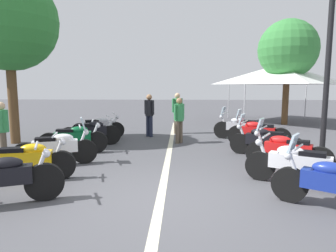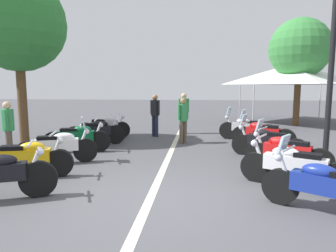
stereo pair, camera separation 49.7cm
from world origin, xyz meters
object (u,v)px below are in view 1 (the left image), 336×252
Objects in this scene: motorcycle_right_row_1 at (298,164)px; bystander_3 at (177,110)px; motorcycle_left_row_4 at (91,132)px; roadside_tree_1 at (8,22)px; motorcycle_left_row_5 at (99,127)px; bystander_0 at (149,112)px; street_lamp_twin_globe at (331,22)px; motorcycle_left_row_2 at (57,147)px; motorcycle_right_row_3 at (265,140)px; bystander_2 at (2,127)px; motorcycle_left_row_1 at (26,160)px; bystander_1 at (179,117)px; motorcycle_right_row_5 at (241,127)px; motorcycle_right_row_2 at (286,150)px; motorcycle_left_row_3 at (74,138)px; roadside_tree_0 at (288,50)px; event_tent at (281,74)px.

motorcycle_right_row_1 is 7.12m from bystander_3.
roadside_tree_1 is (0.37, 2.81, 3.67)m from motorcycle_left_row_4.
bystander_0 is (0.60, -1.87, 0.53)m from motorcycle_left_row_5.
roadside_tree_1 is at bearing 77.73° from street_lamp_twin_globe.
motorcycle_left_row_2 reaches higher than motorcycle_right_row_3.
motorcycle_left_row_4 is 1.21× the size of bystander_2.
motorcycle_left_row_1 is 5.46m from bystander_1.
street_lamp_twin_globe is 6.54m from bystander_3.
motorcycle_right_row_3 is at bearing 174.65° from bystander_3.
bystander_1 is (-0.78, 2.31, 0.45)m from motorcycle_right_row_5.
bystander_3 reaches higher than bystander_2.
bystander_2 is at bearing 68.62° from bystander_1.
bystander_3 is at bearing -34.31° from motorcycle_right_row_2.
motorcycle_right_row_1 is (-1.33, -5.47, -0.01)m from motorcycle_left_row_2.
motorcycle_left_row_3 is 11.74m from roadside_tree_0.
bystander_0 is 1.06× the size of bystander_1.
bystander_2 reaches higher than motorcycle_right_row_2.
motorcycle_right_row_5 is 1.21× the size of bystander_0.
motorcycle_right_row_5 is at bearing -56.97° from bystander_0.
motorcycle_left_row_5 is 1.12× the size of bystander_3.
motorcycle_left_row_2 is at bearing 69.32° from motorcycle_left_row_1.
bystander_2 is 0.30× the size of event_tent.
roadside_tree_1 is (1.52, 2.65, 3.68)m from motorcycle_left_row_3.
motorcycle_left_row_2 is 4.86m from bystander_0.
motorcycle_left_row_4 is at bearing 96.93° from bystander_3.
bystander_0 is (3.09, -1.93, 0.53)m from motorcycle_left_row_3.
motorcycle_left_row_3 is at bearing 2.01° from motorcycle_right_row_1.
bystander_1 is (1.78, -3.11, 0.47)m from motorcycle_left_row_3.
motorcycle_left_row_3 is at bearing 14.96° from motorcycle_right_row_2.
roadside_tree_1 reaches higher than motorcycle_left_row_3.
bystander_0 is at bearing 45.01° from motorcycle_left_row_3.
bystander_1 reaches higher than motorcycle_right_row_5.
bystander_2 is 13.78m from event_tent.
bystander_1 is 0.30× the size of roadside_tree_0.
motorcycle_right_row_2 is (1.19, -5.79, 0.01)m from motorcycle_left_row_1.
motorcycle_left_row_5 is 0.36× the size of street_lamp_twin_globe.
bystander_2 is 4.22m from roadside_tree_1.
event_tent is at bearing 30.51° from motorcycle_left_row_3.
motorcycle_left_row_4 is at bearing 125.82° from roadside_tree_0.
motorcycle_right_row_5 is 2.83m from bystander_3.
bystander_0 reaches higher than motorcycle_right_row_1.
event_tent is (0.95, -0.00, -1.18)m from roadside_tree_0.
motorcycle_right_row_2 is (-0.08, -5.66, -0.00)m from motorcycle_left_row_2.
motorcycle_left_row_3 is at bearing 133.58° from event_tent.
motorcycle_right_row_3 is (2.58, -0.05, 0.00)m from motorcycle_right_row_1.
roadside_tree_1 is (4.16, 2.58, 3.69)m from motorcycle_left_row_1.
roadside_tree_1 is at bearing 148.74° from motorcycle_left_row_4.
motorcycle_left_row_2 is at bearing 142.52° from bystander_2.
motorcycle_right_row_5 is (3.92, -5.37, 0.01)m from motorcycle_left_row_2.
motorcycle_left_row_5 is 0.98× the size of motorcycle_right_row_1.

